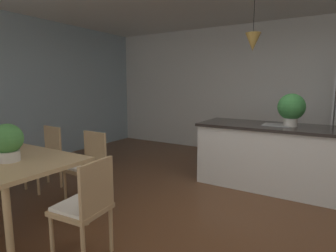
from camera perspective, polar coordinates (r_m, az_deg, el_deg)
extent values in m
cube|color=brown|center=(3.13, 12.53, -20.02)|extent=(10.00, 8.40, 0.04)
cube|color=silver|center=(5.94, 23.43, 6.76)|extent=(10.00, 0.12, 2.70)
cube|color=#9EB7C6|center=(5.57, -30.62, 6.20)|extent=(0.06, 8.40, 2.70)
cylinder|color=tan|center=(3.07, -16.80, -13.05)|extent=(0.06, 0.06, 0.71)
cylinder|color=tan|center=(2.67, -30.15, -17.33)|extent=(0.06, 0.06, 0.71)
cube|color=tan|center=(2.52, -17.53, -16.09)|extent=(0.43, 0.43, 0.04)
cube|color=white|center=(2.51, -17.56, -15.36)|extent=(0.39, 0.39, 0.03)
cube|color=tan|center=(2.32, -14.51, -12.03)|extent=(0.06, 0.38, 0.42)
cylinder|color=tan|center=(2.64, -22.88, -20.74)|extent=(0.04, 0.04, 0.41)
cylinder|color=tan|center=(2.84, -17.42, -18.23)|extent=(0.04, 0.04, 0.41)
cylinder|color=tan|center=(2.42, -17.13, -23.30)|extent=(0.04, 0.04, 0.41)
cylinder|color=tan|center=(2.64, -11.72, -20.21)|extent=(0.04, 0.04, 0.41)
cube|color=tan|center=(3.62, -16.87, -8.46)|extent=(0.41, 0.41, 0.04)
cube|color=white|center=(3.61, -16.90, -7.93)|extent=(0.37, 0.37, 0.03)
cube|color=tan|center=(3.67, -14.88, -4.41)|extent=(0.38, 0.04, 0.42)
cylinder|color=tan|center=(3.46, -17.05, -13.18)|extent=(0.04, 0.04, 0.41)
cylinder|color=tan|center=(3.72, -20.49, -11.83)|extent=(0.04, 0.04, 0.41)
cylinder|color=tan|center=(3.67, -12.90, -11.74)|extent=(0.04, 0.04, 0.41)
cylinder|color=tan|center=(3.91, -16.43, -10.60)|extent=(0.04, 0.04, 0.41)
cube|color=tan|center=(4.28, -24.65, -6.22)|extent=(0.43, 0.43, 0.04)
cube|color=white|center=(4.28, -24.67, -5.77)|extent=(0.38, 0.38, 0.03)
cube|color=tan|center=(4.32, -22.77, -2.85)|extent=(0.38, 0.06, 0.42)
cylinder|color=tan|center=(4.12, -25.32, -10.09)|extent=(0.04, 0.04, 0.41)
cylinder|color=tan|center=(4.41, -27.51, -9.03)|extent=(0.04, 0.04, 0.41)
cylinder|color=tan|center=(4.29, -21.32, -9.14)|extent=(0.04, 0.04, 0.41)
cylinder|color=tan|center=(4.57, -23.68, -8.20)|extent=(0.04, 0.04, 0.41)
cube|color=silver|center=(4.23, 21.88, -6.11)|extent=(2.16, 0.79, 0.88)
cube|color=black|center=(4.14, 22.22, -0.20)|extent=(2.22, 0.85, 0.04)
cube|color=gray|center=(4.15, 21.60, 0.19)|extent=(0.36, 0.30, 0.01)
cylinder|color=#4C4C4C|center=(5.16, 31.10, 1.47)|extent=(0.02, 0.02, 1.13)
cylinder|color=black|center=(4.30, 17.40, 21.33)|extent=(0.01, 0.01, 0.51)
cone|color=olive|center=(4.23, 17.16, 16.31)|extent=(0.22, 0.22, 0.25)
cylinder|color=beige|center=(4.11, 24.02, 0.73)|extent=(0.18, 0.18, 0.12)
sphere|color=#387F3D|center=(4.09, 24.20, 3.65)|extent=(0.36, 0.36, 0.36)
cylinder|color=beige|center=(3.10, -30.09, -5.42)|extent=(0.20, 0.20, 0.10)
sphere|color=#478C42|center=(3.06, -30.33, -2.26)|extent=(0.29, 0.29, 0.29)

